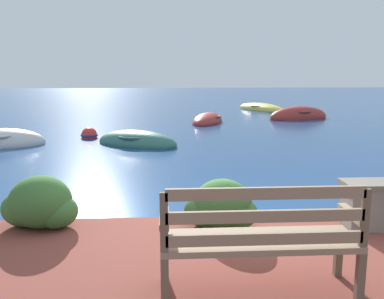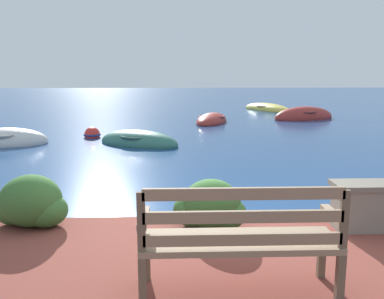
# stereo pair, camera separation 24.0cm
# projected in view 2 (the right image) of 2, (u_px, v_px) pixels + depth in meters

# --- Properties ---
(ground_plane) EXTENTS (80.00, 80.00, 0.00)m
(ground_plane) POSITION_uv_depth(u_px,v_px,m) (220.00, 233.00, 5.26)
(ground_plane) COLOR navy
(park_bench) EXTENTS (1.57, 0.48, 0.93)m
(park_bench) POSITION_uv_depth(u_px,v_px,m) (240.00, 237.00, 3.31)
(park_bench) COLOR brown
(park_bench) RESTS_ON patio_terrace
(hedge_clump_far_left) EXTENTS (0.87, 0.63, 0.59)m
(hedge_clump_far_left) POSITION_uv_depth(u_px,v_px,m) (30.00, 204.00, 4.85)
(hedge_clump_far_left) COLOR #38662D
(hedge_clump_far_left) RESTS_ON patio_terrace
(hedge_clump_left) EXTENTS (0.82, 0.59, 0.56)m
(hedge_clump_left) POSITION_uv_depth(u_px,v_px,m) (210.00, 207.00, 4.79)
(hedge_clump_left) COLOR #38662D
(hedge_clump_left) RESTS_ON patio_terrace
(rowboat_nearest) EXTENTS (2.50, 1.93, 0.68)m
(rowboat_nearest) POSITION_uv_depth(u_px,v_px,m) (139.00, 142.00, 11.33)
(rowboat_nearest) COLOR #336B5B
(rowboat_nearest) RESTS_ON ground_plane
(rowboat_mid) EXTENTS (2.47, 1.49, 0.79)m
(rowboat_mid) POSITION_uv_depth(u_px,v_px,m) (3.00, 142.00, 11.33)
(rowboat_mid) COLOR silver
(rowboat_mid) RESTS_ON ground_plane
(rowboat_far) EXTENTS (1.71, 2.56, 0.62)m
(rowboat_far) POSITION_uv_depth(u_px,v_px,m) (212.00, 121.00, 15.98)
(rowboat_far) COLOR #9E2D28
(rowboat_far) RESTS_ON ground_plane
(rowboat_outer) EXTENTS (2.78, 1.76, 0.88)m
(rowboat_outer) POSITION_uv_depth(u_px,v_px,m) (304.00, 117.00, 17.03)
(rowboat_outer) COLOR #9E2D28
(rowboat_outer) RESTS_ON ground_plane
(rowboat_distant) EXTENTS (2.34, 3.26, 0.60)m
(rowboat_distant) POSITION_uv_depth(u_px,v_px,m) (267.00, 109.00, 20.65)
(rowboat_distant) COLOR #DBC64C
(rowboat_distant) RESTS_ON ground_plane
(mooring_buoy) EXTENTS (0.51, 0.51, 0.46)m
(mooring_buoy) POSITION_uv_depth(u_px,v_px,m) (92.00, 135.00, 12.51)
(mooring_buoy) COLOR red
(mooring_buoy) RESTS_ON ground_plane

